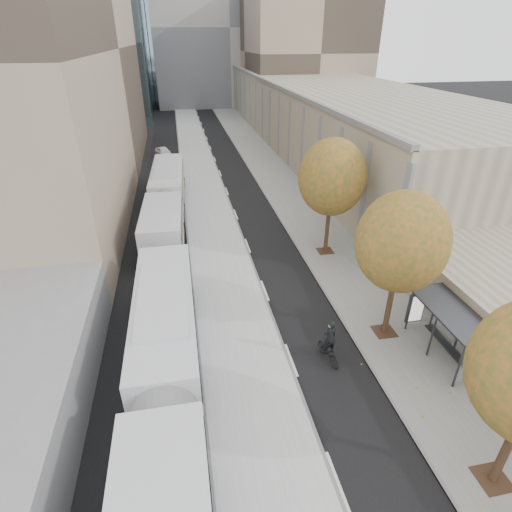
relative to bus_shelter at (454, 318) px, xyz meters
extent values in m
cube|color=#B3B3B3|center=(-9.56, 24.04, -2.11)|extent=(4.25, 150.00, 0.15)
cube|color=gray|center=(-1.56, 24.04, -2.15)|extent=(4.75, 150.00, 0.08)
cube|color=gray|center=(9.81, 53.04, 1.81)|extent=(18.00, 92.00, 8.00)
cube|color=#A19A95|center=(0.31, 85.04, 12.81)|extent=(30.00, 18.00, 30.00)
cube|color=#383A3F|center=(-0.19, 0.04, 0.37)|extent=(1.90, 4.40, 0.10)
cylinder|color=#383A3F|center=(-0.89, -1.96, -0.91)|extent=(0.10, 0.10, 2.40)
cube|color=silver|center=(0.53, 0.04, -0.86)|extent=(0.04, 4.00, 2.10)
cylinder|color=black|center=(-2.09, -5.96, -0.56)|extent=(0.28, 0.28, 3.11)
cylinder|color=black|center=(-2.09, 2.04, -0.49)|extent=(0.28, 0.28, 3.24)
sphere|color=#2F541D|center=(-2.09, 2.04, 3.08)|extent=(4.20, 4.20, 4.20)
cylinder|color=black|center=(-2.09, 11.04, -0.42)|extent=(0.28, 0.28, 3.38)
sphere|color=#2F541D|center=(-2.09, 11.04, 3.29)|extent=(4.40, 4.40, 4.40)
cube|color=silver|center=(-13.02, -1.30, -0.64)|extent=(2.74, 18.61, 3.10)
cube|color=black|center=(-13.02, -1.30, -0.07)|extent=(2.80, 17.86, 1.07)
cube|color=silver|center=(-13.03, 19.22, -0.64)|extent=(3.38, 18.67, 3.10)
cube|color=black|center=(-13.03, 19.22, -0.07)|extent=(3.41, 17.93, 1.07)
cube|color=#10784C|center=(-13.03, 9.96, -1.00)|extent=(1.96, 0.13, 1.20)
imported|color=black|center=(-5.66, 0.70, -1.65)|extent=(0.85, 1.86, 1.08)
imported|color=black|center=(-5.66, 0.70, -0.80)|extent=(0.73, 0.56, 1.81)
sphere|color=#3F923C|center=(-5.66, 0.70, -0.12)|extent=(0.28, 0.28, 0.28)
imported|color=white|center=(-13.53, 39.16, -1.57)|extent=(2.50, 3.93, 1.25)
camera|label=1|loc=(-11.68, -12.58, 11.27)|focal=28.00mm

